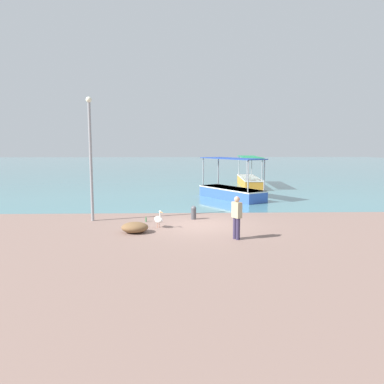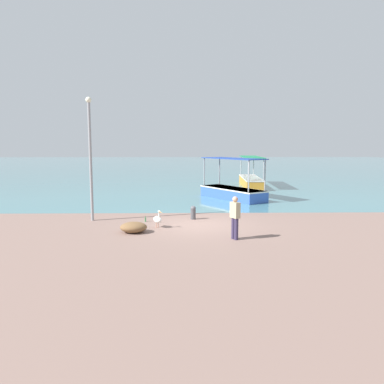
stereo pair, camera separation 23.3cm
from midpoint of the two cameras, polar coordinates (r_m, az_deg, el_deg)
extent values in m
plane|color=#80645A|center=(17.29, 0.77, -5.02)|extent=(120.00, 120.00, 0.00)
cube|color=teal|center=(64.98, -1.07, 4.01)|extent=(110.00, 90.00, 0.00)
cube|color=orange|center=(33.31, 8.51, 1.54)|extent=(1.86, 7.05, 0.81)
cube|color=silver|center=(33.27, 8.52, 2.17)|extent=(1.90, 7.10, 0.08)
cylinder|color=#99999E|center=(30.08, 10.43, 3.35)|extent=(0.08, 0.08, 1.76)
cylinder|color=#99999E|center=(29.92, 8.14, 3.38)|extent=(0.08, 0.08, 1.76)
cylinder|color=#99999E|center=(36.49, 8.88, 4.05)|extent=(0.08, 0.08, 1.76)
cylinder|color=#99999E|center=(36.36, 6.99, 4.07)|extent=(0.08, 0.08, 1.76)
cube|color=#1E794C|center=(33.16, 8.58, 5.31)|extent=(1.94, 6.86, 0.05)
cube|color=#3559B7|center=(25.57, 5.79, -0.20)|extent=(4.15, 5.28, 0.74)
cube|color=silver|center=(25.53, 5.80, 0.53)|extent=(4.21, 5.34, 0.08)
cylinder|color=#99999E|center=(26.88, 1.47, 3.10)|extent=(0.08, 0.08, 1.98)
cylinder|color=#99999E|center=(27.70, 3.79, 3.21)|extent=(0.08, 0.08, 1.98)
cylinder|color=#99999E|center=(23.20, 8.27, 2.37)|extent=(0.08, 0.08, 1.98)
cylinder|color=#99999E|center=(24.15, 10.68, 2.51)|extent=(0.08, 0.08, 1.98)
cube|color=navy|center=(25.37, 5.86, 5.11)|extent=(4.13, 5.17, 0.05)
cylinder|color=#E0997A|center=(16.82, -5.42, -5.02)|extent=(0.03, 0.03, 0.22)
cylinder|color=#E0997A|center=(16.77, -5.72, -5.06)|extent=(0.03, 0.03, 0.22)
ellipsoid|color=white|center=(16.72, -5.53, -4.23)|extent=(0.54, 0.62, 0.32)
ellipsoid|color=white|center=(16.93, -5.94, -4.02)|extent=(0.19, 0.20, 0.10)
cylinder|color=white|center=(16.54, -5.28, -3.55)|extent=(0.07, 0.07, 0.26)
sphere|color=white|center=(16.51, -5.28, -3.00)|extent=(0.11, 0.11, 0.11)
cone|color=#E5933F|center=(16.37, -5.00, -3.12)|extent=(0.21, 0.28, 0.06)
cylinder|color=gray|center=(18.53, -15.50, 4.34)|extent=(0.14, 0.14, 5.64)
sphere|color=#EAEACC|center=(18.62, -15.81, 13.38)|extent=(0.28, 0.28, 0.28)
cylinder|color=#47474C|center=(18.52, -0.11, -3.39)|extent=(0.25, 0.25, 0.51)
sphere|color=#4C4C51|center=(18.47, -0.11, -2.53)|extent=(0.27, 0.27, 0.27)
cylinder|color=#342B49|center=(14.65, 6.57, -5.61)|extent=(0.16, 0.16, 0.85)
cylinder|color=#342B49|center=(14.79, 6.13, -5.48)|extent=(0.16, 0.16, 0.85)
cube|color=tan|center=(14.57, 6.39, -2.73)|extent=(0.39, 0.46, 0.62)
sphere|color=tan|center=(14.51, 6.41, -1.09)|extent=(0.22, 0.22, 0.22)
ellipsoid|color=brown|center=(15.94, -9.12, -5.35)|extent=(1.13, 0.96, 0.45)
cylinder|color=#3F7F4C|center=(18.07, -7.39, -4.22)|extent=(0.07, 0.07, 0.20)
cylinder|color=#3F7F4C|center=(18.04, -7.40, -3.80)|extent=(0.03, 0.03, 0.07)
camera|label=1|loc=(0.12, -90.33, -0.04)|focal=35.00mm
camera|label=2|loc=(0.12, 89.67, 0.04)|focal=35.00mm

